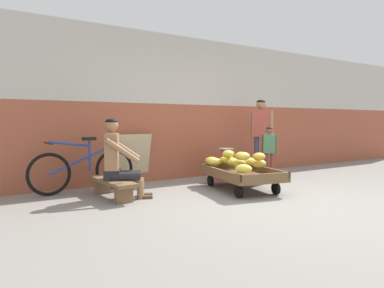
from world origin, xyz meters
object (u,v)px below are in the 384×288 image
Objects in this scene: banana_cart at (241,175)px; plastic_crate at (226,171)px; bicycle_near_left at (83,170)px; weighing_scale at (226,156)px; low_bench at (112,184)px; customer_child at (269,148)px; sign_board at (131,159)px; customer_adult at (261,129)px; shopping_bag at (256,174)px; vendor_seated at (118,159)px.

plastic_crate is (0.46, 0.98, -0.09)m from banana_cart.
weighing_scale is at bearing -4.93° from bicycle_near_left.
low_bench is at bearing -71.38° from bicycle_near_left.
weighing_scale is 0.82m from customer_child.
sign_board is (0.92, 0.29, 0.09)m from bicycle_near_left.
sign_board is at bearing 165.67° from customer_adult.
sign_board is (0.70, 0.96, 0.24)m from low_bench.
banana_cart is 1.79× the size of sign_board.
sign_board is 0.88× the size of customer_child.
shopping_bag is at bearing -0.47° from low_bench.
customer_adult reaches higher than plastic_crate.
customer_child is at bearing -2.31° from vendor_seated.
bicycle_near_left is at bearing 166.96° from shopping_bag.
customer_child is 0.55m from shopping_bag.
bicycle_near_left is 3.48m from customer_adult.
banana_cart is 2.49m from bicycle_near_left.
sign_board is (-1.25, 1.49, 0.20)m from banana_cart.
customer_child is at bearing -34.53° from shopping_bag.
sign_board is at bearing 163.27° from weighing_scale.
shopping_bag is at bearing -25.40° from sign_board.
bicycle_near_left is (-0.30, 0.71, -0.21)m from vendor_seated.
banana_cart is 1.96m from sign_board.
banana_cart is 1.03× the size of customer_adult.
banana_cart is 0.95× the size of bicycle_near_left.
plastic_crate is at bearing -4.91° from bicycle_near_left.
customer_adult is (1.24, 0.86, 0.71)m from banana_cart.
weighing_scale is 0.20× the size of customer_adult.
banana_cart is 1.66m from customer_adult.
shopping_bag is at bearing -53.17° from plastic_crate.
weighing_scale is 2.65m from bicycle_near_left.
customer_child is at bearing -2.98° from low_bench.
banana_cart is at bearing -145.27° from customer_adult.
customer_child is at bearing -47.84° from weighing_scale.
customer_child is at bearing -116.40° from customer_adult.
weighing_scale reaches higher than shopping_bag.
low_bench is 1.21m from sign_board.
plastic_crate is 0.41× the size of sign_board.
customer_child is (2.87, -0.12, 0.05)m from vendor_seated.
banana_cart is 2.02m from low_bench.
sign_board is 0.58× the size of customer_adult.
low_bench is at bearing -126.10° from sign_board.
banana_cart is at bearing -49.96° from sign_board.
vendor_seated reaches higher than shopping_bag.
vendor_seated is 3.17× the size of plastic_crate.
shopping_bag is (0.35, -0.47, -0.03)m from plastic_crate.
customer_child is at bearing 20.89° from banana_cart.
low_bench is 0.72m from bicycle_near_left.
customer_child is (-0.24, -0.47, -0.33)m from customer_adult.
customer_adult reaches higher than vendor_seated.
vendor_seated reaches higher than sign_board.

